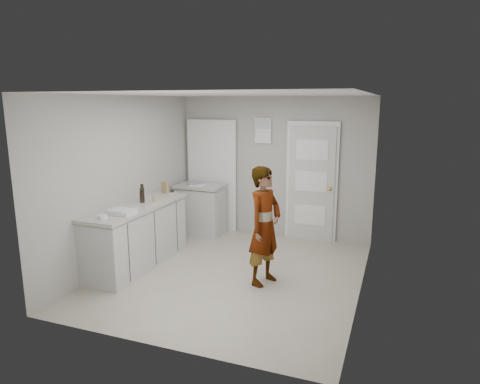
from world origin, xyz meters
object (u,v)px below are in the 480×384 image
at_px(egg_bowl, 103,217).
at_px(oil_cruet_b, 142,194).
at_px(spice_jar, 154,198).
at_px(oil_cruet_a, 142,196).
at_px(person, 265,226).
at_px(cake_mix_box, 165,187).
at_px(baking_dish, 122,212).

bearing_deg(egg_bowl, oil_cruet_b, 91.87).
xyz_separation_m(spice_jar, oil_cruet_a, (-0.11, -0.17, 0.06)).
bearing_deg(egg_bowl, person, 23.74).
relative_size(cake_mix_box, baking_dish, 0.53).
bearing_deg(oil_cruet_a, person, -2.93).
xyz_separation_m(cake_mix_box, oil_cruet_b, (0.03, -0.71, 0.04)).
distance_m(spice_jar, egg_bowl, 1.12).
distance_m(person, cake_mix_box, 2.16).
relative_size(oil_cruet_a, baking_dish, 0.64).
relative_size(spice_jar, egg_bowl, 0.68).
distance_m(cake_mix_box, oil_cruet_b, 0.71).
xyz_separation_m(oil_cruet_a, baking_dish, (0.11, -0.65, -0.08)).
bearing_deg(spice_jar, baking_dish, -89.80).
relative_size(cake_mix_box, spice_jar, 2.16).
height_order(person, egg_bowl, person).
bearing_deg(oil_cruet_b, spice_jar, 51.57).
distance_m(spice_jar, oil_cruet_b, 0.20).
relative_size(cake_mix_box, oil_cruet_b, 0.66).
xyz_separation_m(oil_cruet_a, oil_cruet_b, (-0.00, 0.02, 0.03)).
bearing_deg(oil_cruet_a, egg_bowl, -88.15).
xyz_separation_m(person, baking_dish, (-1.84, -0.55, 0.16)).
xyz_separation_m(spice_jar, egg_bowl, (-0.08, -1.11, -0.02)).
xyz_separation_m(baking_dish, egg_bowl, (-0.08, -0.29, -0.00)).
relative_size(person, spice_jar, 18.27).
bearing_deg(egg_bowl, baking_dish, 73.97).
distance_m(baking_dish, egg_bowl, 0.30).
height_order(cake_mix_box, spice_jar, cake_mix_box).
relative_size(baking_dish, egg_bowl, 2.79).
bearing_deg(cake_mix_box, spice_jar, -58.14).
xyz_separation_m(oil_cruet_a, egg_bowl, (0.03, -0.95, -0.08)).
bearing_deg(oil_cruet_a, spice_jar, 56.04).
height_order(cake_mix_box, baking_dish, cake_mix_box).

